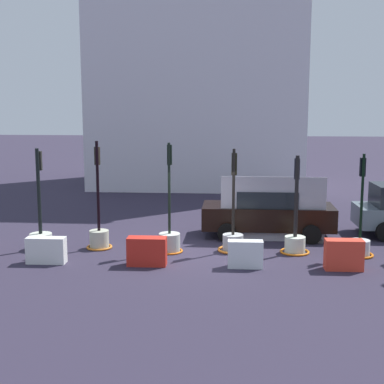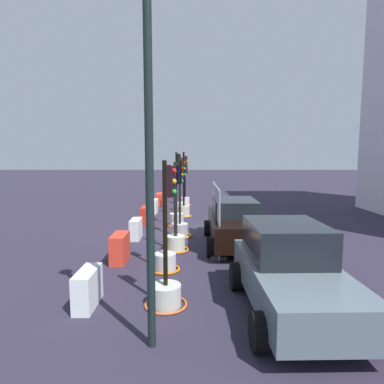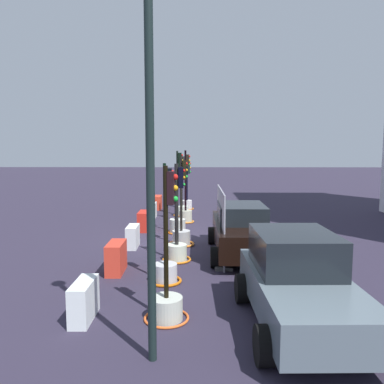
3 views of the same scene
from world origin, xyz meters
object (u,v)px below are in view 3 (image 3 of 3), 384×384
object	(u,v)px
traffic_light_4	(181,233)
traffic_light_0	(187,200)
traffic_light_2	(186,212)
construction_barrier_2	(144,221)
construction_barrier_3	(133,237)
traffic_light_7	(167,296)
car_black_sedan	(241,230)
traffic_light_6	(166,266)
construction_barrier_5	(84,301)
traffic_light_5	(177,244)
traffic_light_3	(178,222)
construction_barrier_1	(152,211)
construction_barrier_4	(116,258)
car_grey_saloon	(298,282)
construction_barrier_0	(158,203)
traffic_light_1	(182,206)
street_lamp_post	(150,113)

from	to	relation	value
traffic_light_4	traffic_light_0	bearing A→B (deg)	-179.81
traffic_light_0	traffic_light_2	xyz separation A→B (m)	(3.96, 0.05, -0.01)
traffic_light_0	construction_barrier_2	xyz separation A→B (m)	(5.77, -1.68, -0.11)
traffic_light_4	construction_barrier_3	size ratio (longest dim) A/B	3.24
traffic_light_7	car_black_sedan	xyz separation A→B (m)	(-4.78, 2.06, 0.33)
traffic_light_6	construction_barrier_3	bearing A→B (deg)	-157.20
traffic_light_4	construction_barrier_5	distance (m)	6.24
construction_barrier_2	traffic_light_5	bearing A→B (deg)	20.78
traffic_light_3	traffic_light_4	distance (m)	1.98
traffic_light_6	construction_barrier_1	distance (m)	9.32
traffic_light_2	construction_barrier_4	size ratio (longest dim) A/B	3.27
traffic_light_7	construction_barrier_2	size ratio (longest dim) A/B	2.81
car_grey_saloon	traffic_light_2	bearing A→B (deg)	-166.36
traffic_light_0	construction_barrier_1	world-z (taller)	traffic_light_0
construction_barrier_0	car_grey_saloon	bearing A→B (deg)	16.59
traffic_light_3	traffic_light_6	size ratio (longest dim) A/B	1.09
construction_barrier_5	traffic_light_0	bearing A→B (deg)	173.18
traffic_light_2	traffic_light_5	world-z (taller)	traffic_light_2
construction_barrier_3	construction_barrier_4	world-z (taller)	construction_barrier_4
traffic_light_0	construction_barrier_3	world-z (taller)	traffic_light_0
construction_barrier_1	traffic_light_7	bearing A→B (deg)	8.40
construction_barrier_0	construction_barrier_4	size ratio (longest dim) A/B	1.09
construction_barrier_4	car_black_sedan	distance (m)	4.20
traffic_light_5	construction_barrier_4	bearing A→B (deg)	-54.88
traffic_light_1	traffic_light_2	world-z (taller)	traffic_light_2
traffic_light_6	car_grey_saloon	bearing A→B (deg)	50.08
traffic_light_5	construction_barrier_2	bearing A→B (deg)	-159.22
car_black_sedan	traffic_light_7	bearing A→B (deg)	-23.31
traffic_light_4	car_grey_saloon	xyz separation A→B (m)	(6.16, 2.55, 0.42)
traffic_light_7	car_grey_saloon	world-z (taller)	traffic_light_7
traffic_light_1	traffic_light_5	world-z (taller)	traffic_light_1
construction_barrier_2	traffic_light_6	bearing A→B (deg)	13.12
traffic_light_2	traffic_light_6	bearing A→B (deg)	-1.91
construction_barrier_4	street_lamp_post	distance (m)	5.85
traffic_light_6	construction_barrier_4	distance (m)	1.64
construction_barrier_1	construction_barrier_5	xyz separation A→B (m)	(11.37, -0.01, 0.01)
street_lamp_post	traffic_light_4	bearing A→B (deg)	178.78
traffic_light_4	traffic_light_7	size ratio (longest dim) A/B	1.02
traffic_light_2	street_lamp_post	size ratio (longest dim) A/B	0.53
traffic_light_3	construction_barrier_1	world-z (taller)	traffic_light_3
street_lamp_post	construction_barrier_4	bearing A→B (deg)	-160.47
car_black_sedan	traffic_light_2	bearing A→B (deg)	-159.79
construction_barrier_1	construction_barrier_3	size ratio (longest dim) A/B	1.14
traffic_light_5	traffic_light_7	xyz separation A→B (m)	(4.05, 0.02, -0.02)
traffic_light_1	car_black_sedan	bearing A→B (deg)	17.35
traffic_light_5	car_grey_saloon	distance (m)	5.00
traffic_light_1	construction_barrier_5	distance (m)	12.15
traffic_light_1	construction_barrier_4	bearing A→B (deg)	-9.11
construction_barrier_3	traffic_light_0	bearing A→B (deg)	168.88
traffic_light_4	car_grey_saloon	world-z (taller)	traffic_light_4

